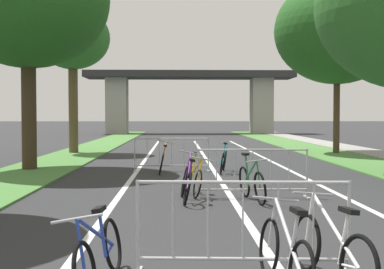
{
  "coord_description": "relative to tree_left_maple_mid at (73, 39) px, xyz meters",
  "views": [
    {
      "loc": [
        -1.15,
        -1.95,
        1.77
      ],
      "look_at": [
        -0.5,
        21.34,
        0.9
      ],
      "focal_mm": 48.49,
      "sensor_mm": 36.0,
      "label": 1
    }
  ],
  "objects": [
    {
      "name": "grass_verge_left",
      "position": [
        0.29,
        1.54,
        -5.22
      ],
      "size": [
        2.46,
        57.57,
        0.05
      ],
      "primitive_type": "cube",
      "color": "#477A38",
      "rests_on": "ground"
    },
    {
      "name": "grass_verge_right",
      "position": [
        11.6,
        1.54,
        -5.22
      ],
      "size": [
        2.46,
        57.57,
        0.05
      ],
      "primitive_type": "cube",
      "color": "#477A38",
      "rests_on": "ground"
    },
    {
      "name": "sidewalk_path_right",
      "position": [
        13.75,
        1.54,
        -5.2
      ],
      "size": [
        1.83,
        57.57,
        0.08
      ],
      "primitive_type": "cube",
      "color": "gray",
      "rests_on": "ground"
    },
    {
      "name": "lane_stripe_center",
      "position": [
        5.94,
        -5.36,
        -5.24
      ],
      "size": [
        0.14,
        33.31,
        0.01
      ],
      "primitive_type": "cube",
      "color": "silver",
      "rests_on": "ground"
    },
    {
      "name": "lane_stripe_right_lane",
      "position": [
        8.38,
        -5.36,
        -5.24
      ],
      "size": [
        0.14,
        33.31,
        0.01
      ],
      "primitive_type": "cube",
      "color": "silver",
      "rests_on": "ground"
    },
    {
      "name": "lane_stripe_left_lane",
      "position": [
        3.51,
        -5.36,
        -5.24
      ],
      "size": [
        0.14,
        33.31,
        0.01
      ],
      "primitive_type": "cube",
      "color": "silver",
      "rests_on": "ground"
    },
    {
      "name": "overpass_bridge",
      "position": [
        5.94,
        25.57,
        -1.11
      ],
      "size": [
        19.7,
        4.12,
        5.91
      ],
      "color": "#2D2D30",
      "rests_on": "ground"
    },
    {
      "name": "tree_left_maple_mid",
      "position": [
        0.0,
        0.0,
        0.0
      ],
      "size": [
        3.39,
        3.39,
        6.75
      ],
      "color": "brown",
      "rests_on": "ground"
    },
    {
      "name": "tree_right_pine_near",
      "position": [
        12.03,
        -0.58,
        0.35
      ],
      "size": [
        5.68,
        5.68,
        8.01
      ],
      "color": "#4C3823",
      "rests_on": "ground"
    },
    {
      "name": "crowd_barrier_nearest",
      "position": [
        5.51,
        -18.32,
        -4.72
      ],
      "size": [
        2.4,
        0.56,
        1.05
      ],
      "rotation": [
        0.0,
        0.0,
        -0.05
      ],
      "color": "#ADADB2",
      "rests_on": "ground"
    },
    {
      "name": "crowd_barrier_second",
      "position": [
        6.4,
        -12.99,
        -4.72
      ],
      "size": [
        2.39,
        0.47,
        1.05
      ],
      "rotation": [
        0.0,
        0.0,
        -0.01
      ],
      "color": "#ADADB2",
      "rests_on": "ground"
    },
    {
      "name": "crowd_barrier_third",
      "position": [
        4.6,
        -7.67,
        -4.72
      ],
      "size": [
        2.39,
        0.47,
        1.05
      ],
      "rotation": [
        0.0,
        0.0,
        -0.01
      ],
      "color": "#ADADB2",
      "rests_on": "ground"
    },
    {
      "name": "bicycle_silver_0",
      "position": [
        5.85,
        -18.86,
        -4.87
      ],
      "size": [
        0.52,
        1.66,
        0.9
      ],
      "rotation": [
        0.0,
        0.0,
        0.11
      ],
      "color": "black",
      "rests_on": "ground"
    },
    {
      "name": "bicycle_teal_1",
      "position": [
        6.21,
        -8.11,
        -4.87
      ],
      "size": [
        0.6,
        1.76,
        0.95
      ],
      "rotation": [
        0.0,
        0.0,
        -0.16
      ],
      "color": "black",
      "rests_on": "ground"
    },
    {
      "name": "bicycle_orange_2",
      "position": [
        4.32,
        -8.17,
        -4.88
      ],
      "size": [
        0.51,
        1.72,
        0.99
      ],
      "rotation": [
        0.0,
        0.0,
        0.02
      ],
      "color": "black",
      "rests_on": "ground"
    },
    {
      "name": "bicycle_white_3",
      "position": [
        6.37,
        -18.69,
        -4.88
      ],
      "size": [
        0.54,
        1.7,
        0.92
      ],
      "rotation": [
        0.0,
        0.0,
        0.22
      ],
      "color": "black",
      "rests_on": "ground"
    },
    {
      "name": "bicycle_blue_4",
      "position": [
        3.99,
        -18.67,
        -4.9
      ],
      "size": [
        0.56,
        1.68,
        0.86
      ],
      "rotation": [
        0.0,
        0.0,
        3.03
      ],
      "color": "black",
      "rests_on": "ground"
    },
    {
      "name": "bicycle_purple_5",
      "position": [
        4.97,
        -13.37,
        -4.86
      ],
      "size": [
        0.51,
        1.76,
        1.02
      ],
      "rotation": [
        0.0,
        0.0,
        0.04
      ],
      "color": "black",
      "rests_on": "ground"
    },
    {
      "name": "bicycle_green_6",
      "position": [
        6.31,
        -13.42,
        -4.87
      ],
      "size": [
        0.45,
        1.7,
        0.98
      ],
      "rotation": [
        0.0,
        0.0,
        3.31
      ],
      "color": "black",
      "rests_on": "ground"
    },
    {
      "name": "bicycle_yellow_7",
      "position": [
        5.13,
        -12.58,
        -4.88
      ],
      "size": [
        0.64,
        1.65,
        0.94
      ],
      "rotation": [
        0.0,
        0.0,
        3.31
      ],
      "color": "black",
      "rests_on": "ground"
    }
  ]
}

